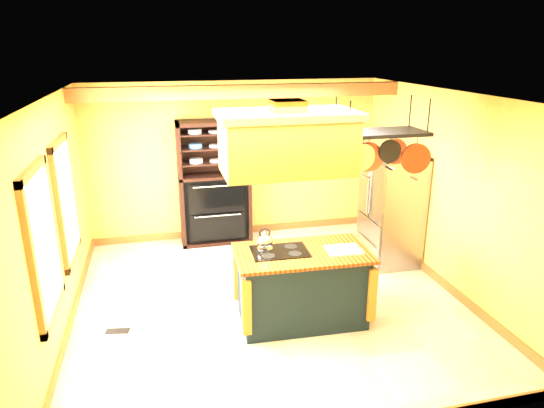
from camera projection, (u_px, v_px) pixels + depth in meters
name	position (u px, v px, depth m)	size (l,w,h in m)	color
floor	(269.00, 300.00, 6.50)	(5.00, 5.00, 0.00)	beige
ceiling	(268.00, 95.00, 5.65)	(5.00, 5.00, 0.00)	white
wall_back	(236.00, 160.00, 8.38)	(5.00, 0.02, 2.70)	#E7BA54
wall_front	(341.00, 303.00, 3.76)	(5.00, 0.02, 2.70)	#E7BA54
wall_left	(55.00, 221.00, 5.52)	(0.02, 5.00, 2.70)	#E7BA54
wall_right	(446.00, 191.00, 6.63)	(0.02, 5.00, 2.70)	#E7BA54
ceiling_beam	(243.00, 92.00, 7.25)	(5.00, 0.15, 0.20)	olive
window_near	(44.00, 243.00, 4.77)	(0.06, 1.06, 1.56)	olive
window_far	(66.00, 201.00, 6.06)	(0.06, 1.06, 1.56)	olive
kitchen_island	(301.00, 285.00, 5.90)	(1.64, 0.95, 1.11)	black
range_hood	(287.00, 141.00, 5.29)	(1.52, 0.86, 0.80)	#A8752A
pot_rack	(381.00, 143.00, 5.57)	(1.15, 0.52, 0.87)	black
refrigerator	(391.00, 212.00, 7.44)	(0.73, 0.86, 1.69)	gray
hutch	(215.00, 195.00, 8.24)	(1.18, 0.54, 2.09)	black
floor_register	(118.00, 331.00, 5.79)	(0.28, 0.12, 0.01)	black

